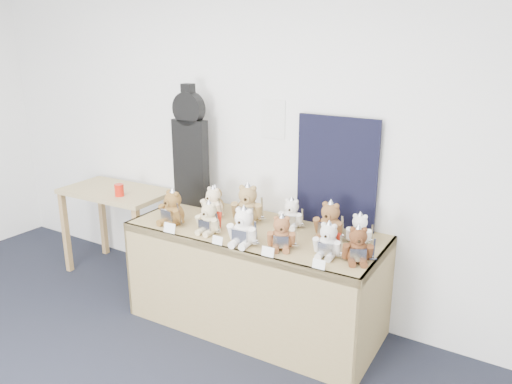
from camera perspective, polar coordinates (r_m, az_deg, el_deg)
The scene contains 22 objects.
room_shell at distance 3.87m, azimuth 1.95°, elevation 8.34°, with size 6.00×6.00×6.00m.
display_table at distance 3.68m, azimuth -0.67°, elevation -7.08°, with size 1.91×0.85×0.78m.
side_table at distance 4.73m, azimuth -15.66°, elevation -1.23°, with size 1.00×0.59×0.81m.
guitar_case at distance 4.13m, azimuth -7.52°, elevation 5.09°, with size 0.31×0.10×1.00m.
navy_board at distance 3.66m, azimuth 9.17°, elevation 2.16°, with size 0.62×0.02×0.82m, color black.
red_cup at distance 4.48m, azimuth -15.36°, elevation 0.20°, with size 0.08×0.08×0.11m, color red.
teddy_front_far_left at distance 3.79m, azimuth -9.52°, elevation -1.92°, with size 0.25×0.21×0.30m.
teddy_front_left at distance 3.60m, azimuth -5.40°, elevation -3.09°, with size 0.21×0.18×0.26m.
teddy_front_centre at distance 3.38m, azimuth -1.43°, elevation -4.14°, with size 0.25×0.21×0.30m.
teddy_front_right at distance 3.32m, azimuth 2.93°, elevation -4.80°, with size 0.22×0.21×0.26m.
teddy_front_far_right at distance 3.24m, azimuth 8.24°, elevation -5.59°, with size 0.21×0.18×0.26m.
teddy_front_end at distance 3.19m, azimuth 11.54°, elevation -6.08°, with size 0.22×0.21×0.27m.
teddy_back_left at distance 3.92m, azimuth -4.95°, elevation -1.29°, with size 0.22×0.19×0.27m.
teddy_back_centre_left at distance 3.78m, azimuth -0.97°, elevation -1.52°, with size 0.28×0.26×0.33m.
teddy_back_centre_right at distance 3.70m, azimuth 4.05°, elevation -2.56°, with size 0.21×0.18×0.25m.
teddy_back_right at distance 3.51m, azimuth 8.41°, elevation -3.42°, with size 0.24×0.19×0.30m.
teddy_back_end at distance 3.47m, azimuth 11.73°, elevation -4.30°, with size 0.20×0.18×0.24m.
teddy_back_far_left at distance 3.99m, azimuth -4.74°, elevation -1.04°, with size 0.20×0.20×0.25m.
entry_card_a at distance 3.65m, azimuth -9.86°, elevation -4.08°, with size 0.10×0.00×0.07m, color white.
entry_card_b at distance 3.41m, azimuth -4.42°, elevation -5.53°, with size 0.08×0.00×0.06m, color white.
entry_card_c at distance 3.22m, azimuth 1.36°, elevation -6.85°, with size 0.09×0.00×0.06m, color white.
entry_card_d at distance 3.08m, azimuth 7.19°, elevation -8.18°, with size 0.08×0.00×0.06m, color white.
Camera 1 is at (2.07, -0.82, 2.13)m, focal length 35.00 mm.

